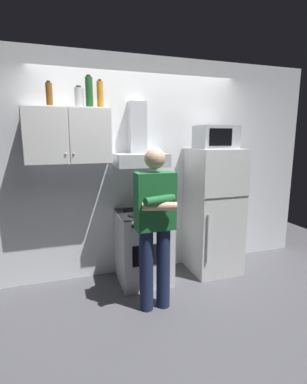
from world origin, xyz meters
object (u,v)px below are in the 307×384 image
at_px(bottle_liquor_amber, 100,95).
at_px(bottle_canister_steel, 79,98).
at_px(bottle_beer_brown, 49,95).
at_px(upper_cabinet, 68,136).
at_px(refrigerator, 214,211).
at_px(person_standing, 155,224).
at_px(range_hood, 140,149).
at_px(bottle_wine_green, 89,92).
at_px(microwave, 216,137).
at_px(stove_oven, 143,247).
at_px(cooking_pot, 157,208).

bearing_deg(bottle_liquor_amber, bottle_canister_steel, 177.16).
bearing_deg(bottle_beer_brown, bottle_liquor_amber, 0.54).
bearing_deg(upper_cabinet, bottle_beer_brown, 175.35).
relative_size(refrigerator, person_standing, 0.98).
height_order(refrigerator, bottle_liquor_amber, bottle_liquor_amber).
height_order(range_hood, bottle_wine_green, bottle_wine_green).
height_order(microwave, person_standing, microwave).
distance_m(stove_oven, bottle_canister_steel, 1.86).
bearing_deg(bottle_wine_green, range_hood, -0.06).
xyz_separation_m(stove_oven, bottle_beer_brown, (-0.97, 0.14, 1.74)).
height_order(upper_cabinet, range_hood, range_hood).
relative_size(range_hood, bottle_wine_green, 2.19).
bearing_deg(range_hood, person_standing, -93.91).
distance_m(range_hood, bottle_wine_green, 0.83).
height_order(refrigerator, person_standing, person_standing).
bearing_deg(bottle_beer_brown, bottle_wine_green, -1.66).
bearing_deg(bottle_beer_brown, stove_oven, -8.17).
bearing_deg(bottle_canister_steel, upper_cabinet, -167.42).
bearing_deg(range_hood, stove_oven, -90.00).
height_order(upper_cabinet, stove_oven, upper_cabinet).
relative_size(stove_oven, bottle_beer_brown, 3.35).
bearing_deg(microwave, range_hood, 173.54).
bearing_deg(stove_oven, bottle_wine_green, 167.18).
bearing_deg(bottle_wine_green, stove_oven, -12.82).
height_order(refrigerator, cooking_pot, refrigerator).
xyz_separation_m(upper_cabinet, refrigerator, (1.75, -0.12, -0.95)).
relative_size(bottle_liquor_amber, bottle_beer_brown, 1.17).
height_order(person_standing, bottle_beer_brown, bottle_beer_brown).
bearing_deg(cooking_pot, bottle_canister_steel, 160.99).
bearing_deg(bottle_wine_green, microwave, -4.10).
relative_size(upper_cabinet, bottle_wine_green, 2.63).
bearing_deg(bottle_liquor_amber, cooking_pot, -24.79).
bearing_deg(bottle_wine_green, upper_cabinet, -179.57).
relative_size(person_standing, bottle_canister_steel, 7.13).
xyz_separation_m(microwave, bottle_wine_green, (-1.51, 0.11, 0.47)).
bearing_deg(bottle_liquor_amber, upper_cabinet, -177.04).
bearing_deg(stove_oven, bottle_liquor_amber, 161.87).
bearing_deg(range_hood, bottle_beer_brown, 179.27).
distance_m(person_standing, cooking_pot, 0.52).
xyz_separation_m(person_standing, cooking_pot, (0.18, 0.49, 0.04)).
relative_size(microwave, bottle_canister_steel, 2.09).
distance_m(bottle_canister_steel, bottle_beer_brown, 0.30).
bearing_deg(cooking_pot, refrigerator, 8.32).
relative_size(range_hood, refrigerator, 0.47).
relative_size(bottle_liquor_amber, bottle_wine_green, 0.89).
bearing_deg(person_standing, microwave, 32.00).
bearing_deg(cooking_pot, bottle_liquor_amber, 155.21).
bearing_deg(person_standing, stove_oven, 85.28).
xyz_separation_m(stove_oven, microwave, (0.95, 0.02, 1.31)).
height_order(bottle_liquor_amber, bottle_wine_green, bottle_wine_green).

